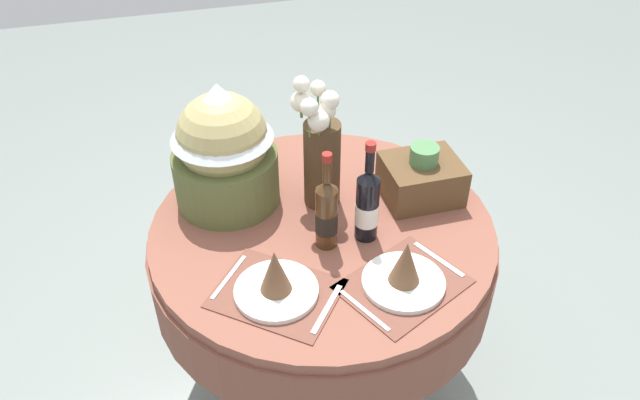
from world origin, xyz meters
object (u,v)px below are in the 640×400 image
place_setting_left (276,282)px  place_setting_right (404,273)px  woven_basket_side_right (421,178)px  flower_vase (320,150)px  gift_tub_back_left (223,143)px  wine_bottle_centre (367,204)px  wine_bottle_left (327,213)px  dining_table (322,258)px

place_setting_left → place_setting_right: 0.36m
woven_basket_side_right → place_setting_left: bearing=-150.8°
flower_vase → gift_tub_back_left: bearing=162.5°
place_setting_right → wine_bottle_centre: 0.25m
flower_vase → wine_bottle_left: 0.23m
place_setting_right → wine_bottle_left: (-0.16, 0.23, 0.07)m
dining_table → place_setting_right: bearing=-64.6°
wine_bottle_left → wine_bottle_centre: bearing=1.1°
place_setting_left → flower_vase: 0.47m
dining_table → place_setting_left: size_ratio=2.64×
wine_bottle_centre → woven_basket_side_right: size_ratio=1.39×
place_setting_right → wine_bottle_centre: (-0.04, 0.23, 0.08)m
wine_bottle_centre → gift_tub_back_left: (-0.38, 0.30, 0.10)m
wine_bottle_left → gift_tub_back_left: (-0.26, 0.31, 0.10)m
wine_bottle_centre → gift_tub_back_left: 0.50m
place_setting_right → flower_vase: size_ratio=0.95×
flower_vase → dining_table: bearing=-102.6°
place_setting_left → wine_bottle_left: (0.19, 0.17, 0.07)m
dining_table → wine_bottle_centre: bearing=-37.0°
wine_bottle_centre → woven_basket_side_right: bearing=31.3°
flower_vase → gift_tub_back_left: size_ratio=1.02×
wine_bottle_left → wine_bottle_centre: size_ratio=0.97×
flower_vase → woven_basket_side_right: 0.36m
flower_vase → woven_basket_side_right: (0.33, -0.06, -0.13)m
gift_tub_back_left → wine_bottle_centre: bearing=-38.3°
wine_bottle_left → gift_tub_back_left: gift_tub_back_left is taller
place_setting_right → wine_bottle_left: 0.29m
gift_tub_back_left → place_setting_left: bearing=-82.6°
flower_vase → woven_basket_side_right: bearing=-10.5°
wine_bottle_left → woven_basket_side_right: (0.37, 0.15, -0.05)m
place_setting_left → wine_bottle_left: wine_bottle_left is taller
wine_bottle_left → woven_basket_side_right: wine_bottle_left is taller
dining_table → gift_tub_back_left: bearing=141.1°
flower_vase → wine_bottle_centre: bearing=-67.1°
place_setting_left → dining_table: bearing=51.2°
dining_table → woven_basket_side_right: 0.43m
place_setting_right → wine_bottle_centre: bearing=98.7°
gift_tub_back_left → woven_basket_side_right: 0.66m
wine_bottle_left → woven_basket_side_right: size_ratio=1.34×
gift_tub_back_left → woven_basket_side_right: (0.63, -0.16, -0.15)m
wine_bottle_centre → woven_basket_side_right: 0.29m
gift_tub_back_left → wine_bottle_left: bearing=-50.2°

